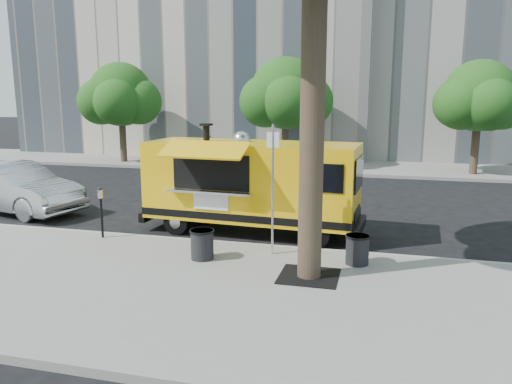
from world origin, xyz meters
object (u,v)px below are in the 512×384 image
Objects in this scene: far_tree_b at (286,94)px; trash_bin_right at (357,249)px; sign_post at (273,182)px; far_tree_c at (479,96)px; far_tree_a at (121,95)px; trash_bin_left at (202,244)px; food_truck at (250,183)px; sedan at (15,188)px; parking_meter at (101,206)px.

trash_bin_right is (4.50, -14.48, -3.34)m from far_tree_b.
sign_post reaches higher than trash_bin_right.
trash_bin_right is at bearing -107.61° from far_tree_c.
trash_bin_right is (1.95, -0.23, -1.35)m from sign_post.
far_tree_b is at bearing 178.09° from far_tree_c.
far_tree_a is 18.05m from trash_bin_left.
trash_bin_right is (3.05, -2.36, -0.91)m from food_truck.
trash_bin_left is at bearing -93.26° from food_truck.
sign_post is at bearing -58.96° from food_truck.
sedan is 7.29× the size of trash_bin_left.
far_tree_b reaches higher than trash_bin_right.
sedan is at bearing -143.90° from far_tree_c.
far_tree_a is 1.10× the size of sedan.
far_tree_c is at bearing 51.34° from parking_meter.
far_tree_a is 0.97× the size of far_tree_b.
trash_bin_right is at bearing -72.74° from far_tree_b.
far_tree_a is 11.90m from sedan.
sedan reaches higher than trash_bin_left.
parking_meter is at bearing 177.48° from sign_post.
food_truck is 8.08m from sedan.
trash_bin_right is at bearing -3.80° from parking_meter.
far_tree_a is at bearing 135.27° from food_truck.
food_truck reaches higher than parking_meter.
parking_meter is 0.27× the size of sedan.
far_tree_b is at bearing 100.38° from food_truck.
sedan is at bearing -119.48° from far_tree_b.
food_truck is at bearing -48.30° from far_tree_a.
trash_bin_right is at bearing -90.82° from sedan.
far_tree_b is at bearing -16.10° from sedan.
far_tree_a is 1.03× the size of far_tree_c.
far_tree_c is 15.48m from sign_post.
trash_bin_right is at bearing -34.06° from food_truck.
trash_bin_right is (-4.50, -14.18, -3.22)m from far_tree_c.
trash_bin_right is at bearing -6.77° from sign_post.
far_tree_c is at bearing 61.01° from food_truck.
far_tree_c is 15.22m from trash_bin_right.
far_tree_b is 4.12× the size of parking_meter.
far_tree_b is 8.47× the size of trash_bin_right.
food_truck is at bearing 29.17° from parking_meter.
far_tree_a is at bearing -177.46° from far_tree_b.
sedan is (-9.15, 2.58, -1.05)m from sign_post.
parking_meter is 5.18m from sedan.
far_tree_a is 15.88m from food_truck.
far_tree_c is 0.84× the size of food_truck.
trash_bin_left is at bearing -85.80° from far_tree_b.
sign_post is 4.62× the size of trash_bin_right.
far_tree_b is at bearing 81.90° from parking_meter.
far_tree_a is 18.00m from far_tree_c.
trash_bin_left is (1.10, -15.00, -3.33)m from far_tree_b.
parking_meter is at bearing 176.20° from trash_bin_right.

